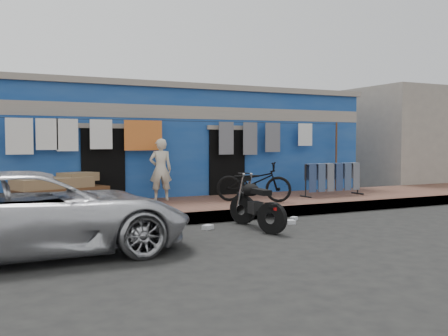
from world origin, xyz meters
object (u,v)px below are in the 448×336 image
(jeans_rack, at_px, (333,179))
(seated_person, at_px, (161,170))
(car, at_px, (38,212))
(charpoy, at_px, (62,190))
(motorcycle, at_px, (257,203))
(bicycle, at_px, (254,177))

(jeans_rack, bearing_deg, seated_person, 167.81)
(car, xyz_separation_m, charpoy, (0.92, 4.08, -0.06))
(motorcycle, bearing_deg, charpoy, 136.01)
(car, distance_m, jeans_rack, 8.60)
(motorcycle, height_order, jeans_rack, jeans_rack)
(motorcycle, relative_size, charpoy, 0.69)
(motorcycle, distance_m, charpoy, 4.77)
(seated_person, distance_m, jeans_rack, 4.80)
(seated_person, relative_size, bicycle, 0.84)
(bicycle, distance_m, motorcycle, 2.51)
(motorcycle, bearing_deg, seated_person, 106.29)
(motorcycle, xyz_separation_m, charpoy, (-3.27, 3.47, 0.09))
(bicycle, bearing_deg, car, 155.51)
(motorcycle, distance_m, jeans_rack, 4.56)
(car, distance_m, charpoy, 4.18)
(car, xyz_separation_m, seated_person, (3.36, 4.08, 0.37))
(jeans_rack, bearing_deg, car, -159.09)
(seated_person, bearing_deg, motorcycle, 114.66)
(seated_person, height_order, jeans_rack, seated_person)
(car, xyz_separation_m, motorcycle, (4.19, 0.61, -0.15))
(jeans_rack, bearing_deg, motorcycle, -147.32)
(bicycle, relative_size, charpoy, 0.79)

